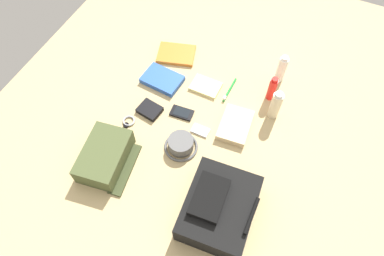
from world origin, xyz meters
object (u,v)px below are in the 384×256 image
(toothbrush, at_px, (229,91))
(wallet, at_px, (150,110))
(toiletry_pouch, at_px, (105,157))
(travel_guidebook, at_px, (162,80))
(wristwatch, at_px, (128,122))
(sunscreen_spray, at_px, (272,89))
(paperback_novel, at_px, (176,54))
(notepad, at_px, (206,86))
(folded_towel, at_px, (235,125))
(bucket_hat, at_px, (181,144))
(backpack, at_px, (219,208))
(lotion_bottle, at_px, (276,105))
(toothpaste_tube, at_px, (282,69))
(cell_phone, at_px, (182,113))
(media_player, at_px, (200,130))

(toothbrush, bearing_deg, wallet, -48.38)
(toiletry_pouch, distance_m, travel_guidebook, 0.53)
(wristwatch, distance_m, wallet, 0.12)
(sunscreen_spray, height_order, paperback_novel, sunscreen_spray)
(notepad, bearing_deg, folded_towel, 55.11)
(bucket_hat, height_order, folded_towel, bucket_hat)
(sunscreen_spray, bearing_deg, travel_guidebook, -75.98)
(paperback_novel, height_order, notepad, paperback_novel)
(backpack, height_order, toiletry_pouch, backpack)
(toiletry_pouch, distance_m, folded_towel, 0.63)
(sunscreen_spray, height_order, travel_guidebook, sunscreen_spray)
(lotion_bottle, height_order, wristwatch, lotion_bottle)
(backpack, relative_size, wristwatch, 5.02)
(toothbrush, height_order, notepad, toothbrush)
(sunscreen_spray, relative_size, paperback_novel, 0.62)
(backpack, bearing_deg, toothpaste_tube, 178.94)
(toiletry_pouch, bearing_deg, travel_guidebook, 178.66)
(toiletry_pouch, height_order, cell_phone, toiletry_pouch)
(sunscreen_spray, bearing_deg, media_player, -35.79)
(folded_towel, bearing_deg, paperback_novel, -123.13)
(paperback_novel, distance_m, notepad, 0.28)
(media_player, bearing_deg, travel_guidebook, -122.74)
(travel_guidebook, bearing_deg, paperback_novel, -175.89)
(toiletry_pouch, bearing_deg, lotion_bottle, 132.93)
(paperback_novel, xyz_separation_m, folded_towel, (0.30, 0.47, 0.01))
(wallet, bearing_deg, sunscreen_spray, 132.17)
(wristwatch, relative_size, notepad, 0.47)
(sunscreen_spray, relative_size, lotion_bottle, 0.86)
(backpack, distance_m, cell_phone, 0.53)
(cell_phone, relative_size, wallet, 1.06)
(travel_guidebook, height_order, toothbrush, travel_guidebook)
(toothpaste_tube, relative_size, wristwatch, 2.35)
(media_player, relative_size, notepad, 0.56)
(backpack, relative_size, toothbrush, 2.18)
(cell_phone, xyz_separation_m, folded_towel, (-0.04, 0.27, 0.01))
(backpack, height_order, folded_towel, backpack)
(toothpaste_tube, distance_m, travel_guidebook, 0.62)
(notepad, height_order, folded_towel, folded_towel)
(bucket_hat, relative_size, sunscreen_spray, 1.08)
(toiletry_pouch, height_order, wallet, toiletry_pouch)
(notepad, bearing_deg, backpack, 29.09)
(toothpaste_tube, relative_size, media_player, 1.97)
(paperback_novel, height_order, wristwatch, paperback_novel)
(toothpaste_tube, bearing_deg, notepad, -57.16)
(wristwatch, bearing_deg, sunscreen_spray, 126.87)
(media_player, height_order, folded_towel, folded_towel)
(travel_guidebook, xyz_separation_m, wallet, (0.20, 0.03, -0.00))
(travel_guidebook, bearing_deg, lotion_bottle, 93.81)
(media_player, height_order, notepad, notepad)
(toothpaste_tube, xyz_separation_m, travel_guidebook, (0.27, -0.55, -0.07))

